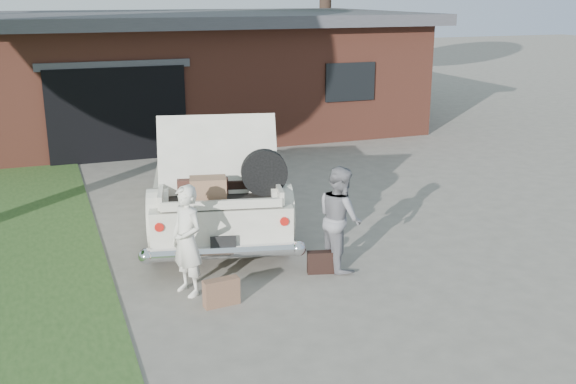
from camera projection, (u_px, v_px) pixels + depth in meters
name	position (u px, v px, depth m)	size (l,w,h in m)	color
ground	(303.00, 279.00, 9.40)	(90.00, 90.00, 0.00)	gray
house	(189.00, 70.00, 19.56)	(12.80, 7.80, 3.30)	brown
sedan	(215.00, 177.00, 11.60)	(3.14, 5.65, 2.11)	silver
woman_left	(187.00, 241.00, 8.75)	(0.54, 0.36, 1.49)	silver
woman_right	(340.00, 218.00, 9.60)	(0.73, 0.57, 1.51)	gray
suitcase_left	(221.00, 292.00, 8.56)	(0.46, 0.15, 0.36)	brown
suitcase_right	(322.00, 262.00, 9.56)	(0.42, 0.13, 0.32)	black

